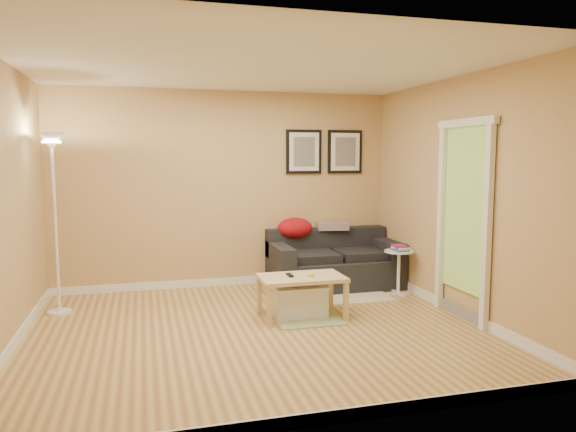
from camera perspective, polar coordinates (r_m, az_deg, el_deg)
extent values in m
plane|color=tan|center=(5.53, -3.26, -12.00)|extent=(4.50, 4.50, 0.00)
plane|color=white|center=(5.32, -3.45, 15.63)|extent=(4.50, 4.50, 0.00)
plane|color=tan|center=(7.23, -6.61, 2.82)|extent=(4.50, 0.00, 4.50)
plane|color=tan|center=(3.35, 3.69, -1.24)|extent=(4.50, 0.00, 4.50)
plane|color=tan|center=(5.29, -27.95, 0.82)|extent=(0.00, 4.00, 4.00)
plane|color=tan|center=(6.14, 17.68, 1.93)|extent=(0.00, 4.00, 4.00)
cube|color=white|center=(7.41, -6.48, -6.88)|extent=(4.50, 0.02, 0.10)
cube|color=white|center=(3.73, 3.49, -20.59)|extent=(4.50, 0.02, 0.10)
cube|color=white|center=(5.54, -27.16, -12.16)|extent=(0.02, 4.00, 0.10)
cube|color=white|center=(6.35, 17.22, -9.39)|extent=(0.02, 4.00, 0.10)
cube|color=beige|center=(6.86, 5.20, -8.33)|extent=(1.25, 0.85, 0.01)
cube|color=#668C4C|center=(5.84, 2.20, -10.95)|extent=(0.70, 0.50, 0.01)
cube|color=black|center=(5.85, 0.19, -6.27)|extent=(0.05, 0.16, 0.02)
cylinder|color=yellow|center=(5.81, 2.41, -6.30)|extent=(0.07, 0.07, 0.03)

